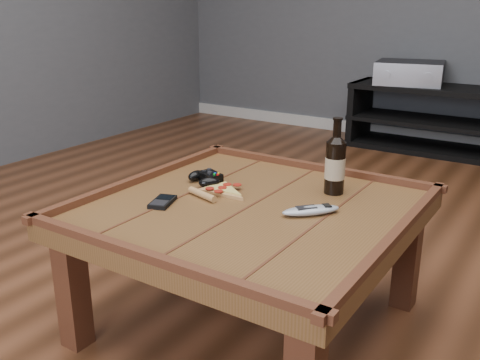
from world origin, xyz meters
The scene contains 10 objects.
ground centered at (0.00, 0.00, 0.00)m, with size 6.00×6.00×0.00m, color #442513.
baseboard centered at (0.00, 2.99, 0.05)m, with size 5.00×0.02×0.10m, color silver.
coffee_table centered at (0.00, 0.00, 0.39)m, with size 1.03×1.03×0.48m.
media_console centered at (0.00, 2.75, 0.25)m, with size 1.40×0.45×0.50m.
beer_bottle centered at (0.18, 0.27, 0.56)m, with size 0.07×0.07×0.27m.
game_controller centered at (-0.26, 0.10, 0.47)m, with size 0.16×0.14×0.04m.
pizza_slice centered at (-0.16, 0.04, 0.46)m, with size 0.21×0.27×0.02m.
smartphone centered at (-0.26, -0.15, 0.46)m, with size 0.10×0.13×0.02m.
remote_control centered at (0.20, 0.04, 0.46)m, with size 0.17×0.18×0.03m.
av_receiver centered at (-0.29, 2.74, 0.58)m, with size 0.55×0.48×0.17m.
Camera 1 is at (0.88, -1.41, 1.09)m, focal length 40.00 mm.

